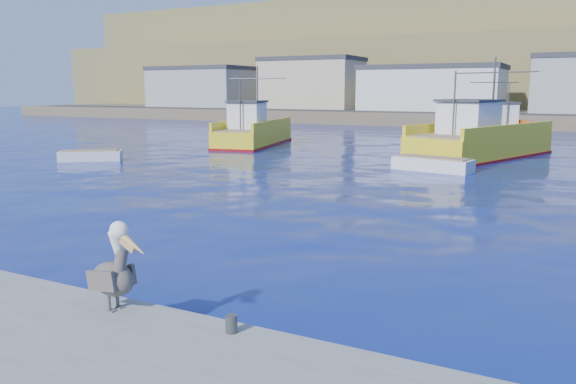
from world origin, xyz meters
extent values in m
plane|color=navy|center=(0.00, 0.00, 0.00)|extent=(260.00, 260.00, 0.00)
cylinder|color=#4C4C4C|center=(3.00, -3.40, 0.65)|extent=(0.20, 0.20, 0.30)
cube|color=brown|center=(0.00, 72.00, 0.80)|extent=(160.00, 30.00, 1.60)
cube|color=olive|center=(0.00, 98.00, 6.00)|extent=(180.00, 40.00, 14.00)
cube|color=olive|center=(0.00, 118.00, 11.00)|extent=(200.00, 40.00, 24.00)
cube|color=#2D2D2D|center=(0.00, 61.00, 1.65)|extent=(150.00, 5.00, 0.10)
cube|color=gray|center=(-48.00, 67.00, 4.60)|extent=(16.00, 10.00, 6.00)
cube|color=#333338|center=(-48.00, 67.00, 7.90)|extent=(16.32, 10.20, 0.60)
cube|color=tan|center=(-28.00, 67.00, 5.10)|extent=(14.00, 9.00, 7.00)
cube|color=#333338|center=(-28.00, 67.00, 8.90)|extent=(14.28, 9.18, 0.60)
cube|color=silver|center=(-10.00, 67.00, 4.35)|extent=(18.00, 11.00, 5.50)
cube|color=#333338|center=(-10.00, 67.00, 7.40)|extent=(18.36, 11.22, 0.60)
cube|color=yellow|center=(-15.61, 28.84, 0.68)|extent=(5.50, 10.88, 1.35)
cube|color=yellow|center=(-14.01, 29.17, 1.70)|extent=(2.27, 10.02, 0.70)
cube|color=yellow|center=(-17.20, 28.51, 1.70)|extent=(2.27, 10.02, 0.70)
cube|color=maroon|center=(-15.61, 28.84, 0.05)|extent=(5.61, 11.10, 0.25)
cube|color=#8C7251|center=(-15.61, 28.84, 1.40)|extent=(5.15, 10.42, 0.10)
cube|color=white|center=(-15.29, 27.31, 2.45)|extent=(2.90, 3.04, 2.00)
cube|color=#333338|center=(-15.29, 27.31, 3.55)|extent=(3.14, 3.38, 0.15)
cylinder|color=#4C4C4C|center=(-15.82, 29.86, 3.85)|extent=(0.14, 0.14, 5.00)
cylinder|color=#4C4C4C|center=(-14.97, 25.78, 3.35)|extent=(0.12, 0.12, 4.00)
cylinder|color=#4C4C4C|center=(-15.82, 29.86, 5.35)|extent=(4.77, 1.06, 0.08)
cube|color=yellow|center=(2.26, 28.27, 0.79)|extent=(8.08, 12.87, 1.58)
cube|color=yellow|center=(4.12, 27.60, 1.93)|extent=(4.29, 11.29, 0.70)
cube|color=yellow|center=(0.40, 28.94, 1.93)|extent=(4.29, 11.29, 0.70)
cube|color=maroon|center=(2.26, 28.27, 0.05)|extent=(8.25, 13.12, 0.25)
cube|color=#8C7251|center=(2.26, 28.27, 1.63)|extent=(7.60, 12.29, 0.10)
cube|color=white|center=(1.64, 26.55, 2.68)|extent=(3.80, 3.86, 2.00)
cube|color=#333338|center=(1.64, 26.55, 3.78)|extent=(4.12, 4.27, 0.15)
cylinder|color=#4C4C4C|center=(2.67, 29.41, 4.08)|extent=(0.15, 0.15, 5.00)
cylinder|color=#4C4C4C|center=(1.02, 24.84, 3.58)|extent=(0.13, 0.13, 4.00)
cylinder|color=#4C4C4C|center=(2.67, 29.41, 5.58)|extent=(5.56, 2.07, 0.08)
cube|color=#D0440C|center=(1.15, 44.11, 0.56)|extent=(6.86, 9.11, 1.12)
cube|color=#D0440C|center=(2.49, 44.81, 1.47)|extent=(4.09, 7.55, 0.70)
cube|color=#D0440C|center=(-0.19, 43.40, 1.47)|extent=(4.09, 7.55, 0.70)
cube|color=#8C7251|center=(1.15, 44.11, 1.17)|extent=(6.47, 8.68, 0.10)
cube|color=white|center=(1.75, 42.96, 2.22)|extent=(3.00, 2.95, 2.00)
cube|color=#333338|center=(1.75, 42.96, 3.32)|extent=(3.26, 3.26, 0.15)
cylinder|color=#4C4C4C|center=(0.75, 44.87, 3.62)|extent=(0.16, 0.16, 5.00)
cylinder|color=#4C4C4C|center=(2.35, 41.82, 3.12)|extent=(0.14, 0.14, 4.00)
cylinder|color=#4C4C4C|center=(0.75, 44.87, 5.12)|extent=(4.03, 2.17, 0.08)
cube|color=silver|center=(-19.63, 15.19, 0.24)|extent=(3.86, 3.29, 0.76)
cube|color=#8C7251|center=(-19.63, 15.19, 0.65)|extent=(3.38, 2.84, 0.08)
cube|color=silver|center=(0.83, 20.54, 0.27)|extent=(4.55, 2.31, 0.87)
cube|color=#8C7251|center=(0.83, 20.54, 0.74)|extent=(4.06, 1.91, 0.09)
cylinder|color=#595451|center=(0.51, -3.63, 0.66)|extent=(0.08, 0.08, 0.32)
cube|color=#595451|center=(0.57, -3.63, 0.51)|extent=(0.16, 0.14, 0.02)
cylinder|color=#595451|center=(0.52, -3.43, 0.66)|extent=(0.08, 0.08, 0.32)
cube|color=#595451|center=(0.58, -3.43, 0.51)|extent=(0.16, 0.14, 0.02)
ellipsoid|color=#38332D|center=(0.55, -3.53, 1.07)|extent=(0.95, 0.59, 0.63)
cube|color=#38332D|center=(0.50, -3.77, 1.10)|extent=(0.71, 0.11, 0.46)
cube|color=#38332D|center=(0.53, -3.28, 1.10)|extent=(0.71, 0.11, 0.46)
cube|color=#38332D|center=(0.15, -3.51, 1.00)|extent=(0.25, 0.19, 0.13)
cylinder|color=#38332D|center=(0.76, -3.54, 1.42)|extent=(0.23, 0.34, 0.50)
cylinder|color=white|center=(0.70, -3.54, 1.79)|extent=(0.22, 0.33, 0.47)
ellipsoid|color=white|center=(0.78, -3.54, 2.02)|extent=(0.39, 0.31, 0.32)
cone|color=gold|center=(1.06, -3.56, 1.82)|extent=(0.64, 0.19, 0.44)
cube|color=tan|center=(0.95, -3.55, 1.78)|extent=(0.39, 0.08, 0.28)
camera|label=1|loc=(7.80, -10.72, 4.45)|focal=35.00mm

